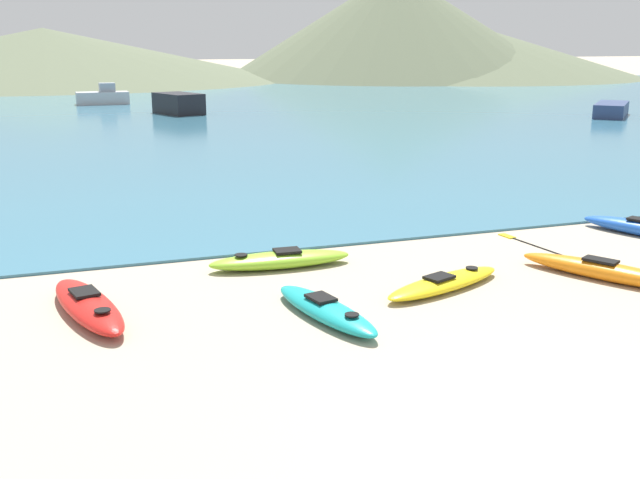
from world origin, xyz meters
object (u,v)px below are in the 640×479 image
at_px(kayak_on_sand_4, 609,272).
at_px(kayak_on_sand_7, 325,310).
at_px(kayak_on_sand_1, 444,283).
at_px(kayak_on_sand_2, 88,305).
at_px(moored_boat_0, 179,104).
at_px(loose_paddle, 541,248).
at_px(kayak_on_sand_5, 280,260).
at_px(moored_boat_3, 103,97).
at_px(moored_boat_2, 611,110).

height_order(kayak_on_sand_4, kayak_on_sand_7, kayak_on_sand_4).
xyz_separation_m(kayak_on_sand_1, kayak_on_sand_7, (-2.60, -0.68, 0.02)).
distance_m(kayak_on_sand_1, kayak_on_sand_2, 6.38).
height_order(kayak_on_sand_2, moored_boat_0, moored_boat_0).
relative_size(kayak_on_sand_2, loose_paddle, 1.16).
xyz_separation_m(kayak_on_sand_2, kayak_on_sand_5, (3.85, 1.57, -0.01)).
bearing_deg(kayak_on_sand_2, kayak_on_sand_5, 22.13).
relative_size(kayak_on_sand_5, moored_boat_0, 0.75).
height_order(kayak_on_sand_1, moored_boat_3, moored_boat_3).
distance_m(kayak_on_sand_2, kayak_on_sand_7, 4.01).
distance_m(kayak_on_sand_2, kayak_on_sand_4, 9.69).
height_order(kayak_on_sand_7, moored_boat_3, moored_boat_3).
bearing_deg(kayak_on_sand_4, moored_boat_3, 97.62).
xyz_separation_m(moored_boat_0, moored_boat_3, (-3.98, 9.54, -0.11)).
bearing_deg(moored_boat_2, kayak_on_sand_7, -136.78).
bearing_deg(moored_boat_0, kayak_on_sand_1, -91.57).
bearing_deg(moored_boat_0, kayak_on_sand_5, -95.82).
bearing_deg(kayak_on_sand_7, kayak_on_sand_1, 14.59).
xyz_separation_m(kayak_on_sand_1, moored_boat_3, (-2.98, 46.08, 0.47)).
bearing_deg(kayak_on_sand_5, kayak_on_sand_2, -157.87).
distance_m(kayak_on_sand_1, kayak_on_sand_4, 3.31).
height_order(moored_boat_0, moored_boat_2, moored_boat_0).
relative_size(kayak_on_sand_2, kayak_on_sand_4, 0.96).
bearing_deg(kayak_on_sand_4, kayak_on_sand_7, -179.07).
relative_size(kayak_on_sand_1, kayak_on_sand_2, 0.92).
height_order(kayak_on_sand_7, moored_boat_2, moored_boat_2).
bearing_deg(kayak_on_sand_1, moored_boat_2, 45.23).
xyz_separation_m(kayak_on_sand_1, kayak_on_sand_5, (-2.48, 2.36, 0.04)).
distance_m(kayak_on_sand_4, moored_boat_2, 34.82).
bearing_deg(kayak_on_sand_4, kayak_on_sand_1, 169.87).
xyz_separation_m(kayak_on_sand_2, kayak_on_sand_4, (9.59, -1.38, 0.00)).
relative_size(moored_boat_0, moored_boat_3, 1.06).
xyz_separation_m(kayak_on_sand_5, moored_boat_3, (-0.50, 43.71, 0.43)).
xyz_separation_m(kayak_on_sand_1, moored_boat_0, (1.00, 36.54, 0.58)).
xyz_separation_m(kayak_on_sand_7, loose_paddle, (6.04, 2.48, -0.13)).
distance_m(kayak_on_sand_1, kayak_on_sand_7, 2.69).
relative_size(kayak_on_sand_7, moored_boat_2, 0.63).
height_order(kayak_on_sand_4, moored_boat_2, moored_boat_2).
bearing_deg(kayak_on_sand_5, loose_paddle, -5.37).
bearing_deg(kayak_on_sand_5, kayak_on_sand_7, -92.34).
height_order(kayak_on_sand_2, kayak_on_sand_7, kayak_on_sand_2).
bearing_deg(kayak_on_sand_1, kayak_on_sand_2, 172.83).
relative_size(kayak_on_sand_4, moored_boat_0, 0.86).
relative_size(kayak_on_sand_1, moored_boat_3, 0.80).
distance_m(kayak_on_sand_4, loose_paddle, 2.40).
xyz_separation_m(kayak_on_sand_7, moored_boat_2, (28.38, 26.66, 0.32)).
height_order(kayak_on_sand_5, loose_paddle, kayak_on_sand_5).
relative_size(kayak_on_sand_2, moored_boat_3, 0.87).
xyz_separation_m(moored_boat_2, loose_paddle, (-22.34, -24.18, -0.46)).
distance_m(kayak_on_sand_7, moored_boat_3, 46.76).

